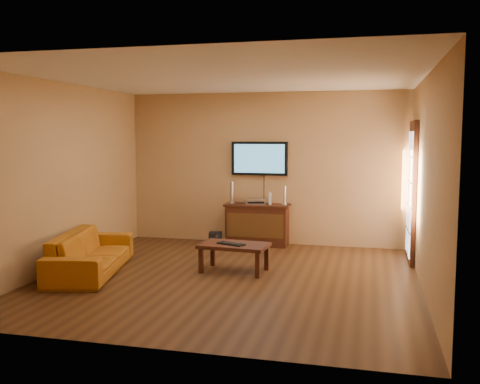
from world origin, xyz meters
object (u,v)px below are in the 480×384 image
(television, at_px, (260,158))
(media_console, at_px, (257,224))
(bottle, at_px, (216,241))
(game_console, at_px, (270,198))
(coffee_table, at_px, (234,248))
(subwoofer, at_px, (215,239))
(speaker_left, at_px, (232,193))
(speaker_right, at_px, (285,196))
(av_receiver, at_px, (255,202))
(sofa, at_px, (91,246))
(keyboard, at_px, (231,244))

(television, bearing_deg, media_console, -90.00)
(television, distance_m, bottle, 1.65)
(television, bearing_deg, game_console, -38.52)
(coffee_table, height_order, game_console, game_console)
(subwoofer, distance_m, bottle, 0.13)
(television, relative_size, speaker_left, 2.62)
(coffee_table, relative_size, speaker_right, 3.05)
(speaker_left, xyz_separation_m, bottle, (-0.20, -0.30, -0.81))
(media_console, bearing_deg, av_receiver, 168.39)
(media_console, relative_size, game_console, 5.16)
(speaker_right, relative_size, subwoofer, 1.46)
(speaker_right, bearing_deg, sofa, -133.83)
(keyboard, bearing_deg, speaker_left, 104.35)
(bottle, bearing_deg, av_receiver, 24.60)
(television, bearing_deg, coffee_table, -88.18)
(sofa, xyz_separation_m, game_console, (2.12, 2.43, 0.46))
(television, bearing_deg, sofa, -125.91)
(sofa, bearing_deg, media_console, -50.34)
(coffee_table, bearing_deg, game_console, 85.01)
(sofa, xyz_separation_m, subwoofer, (1.17, 2.27, -0.27))
(speaker_left, bearing_deg, bottle, -123.88)
(speaker_right, bearing_deg, subwoofer, -170.72)
(speaker_left, bearing_deg, av_receiver, -1.66)
(television, relative_size, av_receiver, 2.99)
(speaker_right, relative_size, game_console, 1.48)
(television, xyz_separation_m, speaker_left, (-0.47, -0.16, -0.62))
(keyboard, bearing_deg, game_console, 84.35)
(speaker_left, bearing_deg, subwoofer, -144.64)
(sofa, bearing_deg, coffee_table, -87.28)
(speaker_right, xyz_separation_m, keyboard, (-0.44, -2.00, -0.47))
(subwoofer, bearing_deg, media_console, -0.07)
(keyboard, bearing_deg, speaker_right, 77.58)
(speaker_right, distance_m, av_receiver, 0.53)
(media_console, height_order, speaker_right, speaker_right)
(television, height_order, keyboard, television)
(game_console, distance_m, bottle, 1.20)
(speaker_left, xyz_separation_m, speaker_right, (0.95, 0.01, -0.03))
(coffee_table, height_order, speaker_right, speaker_right)
(coffee_table, relative_size, keyboard, 2.31)
(television, xyz_separation_m, av_receiver, (-0.04, -0.17, -0.76))
(game_console, bearing_deg, speaker_right, 0.53)
(av_receiver, xyz_separation_m, subwoofer, (-0.68, -0.17, -0.66))
(subwoofer, bearing_deg, bottle, -77.78)
(speaker_left, height_order, game_console, speaker_left)
(speaker_right, bearing_deg, coffee_table, -102.01)
(bottle, bearing_deg, speaker_left, 56.12)
(speaker_left, bearing_deg, media_console, -2.56)
(subwoofer, xyz_separation_m, bottle, (0.05, -0.12, -0.02))
(media_console, relative_size, sofa, 0.58)
(speaker_left, height_order, keyboard, speaker_left)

